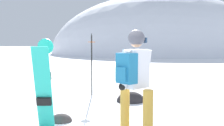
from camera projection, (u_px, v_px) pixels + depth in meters
name	position (u px, v px, depth m)	size (l,w,h in m)	color
ridge_peak_main	(158.00, 53.00, 40.95)	(32.59, 29.33, 17.68)	white
snowboarder_main	(135.00, 83.00, 3.95)	(1.30, 1.46, 1.71)	yellow
spare_snowboard	(44.00, 84.00, 4.56)	(0.28, 0.48, 1.60)	#23B7A3
piste_marker_far	(92.00, 60.00, 7.65)	(0.20, 0.20, 1.82)	black
rock_dark	(61.00, 121.00, 5.14)	(0.43, 0.37, 0.30)	#383333
rock_mid	(131.00, 101.00, 6.91)	(0.74, 0.63, 0.52)	#282628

